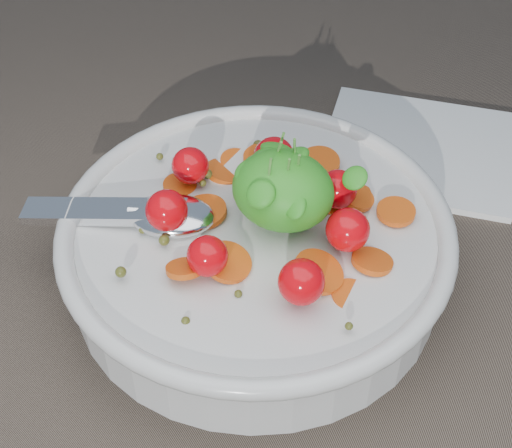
% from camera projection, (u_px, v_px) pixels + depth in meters
% --- Properties ---
extents(ground, '(6.00, 6.00, 0.00)m').
position_uv_depth(ground, '(255.00, 274.00, 0.64)').
color(ground, brown).
rests_on(ground, ground).
extents(bowl, '(0.33, 0.31, 0.13)m').
position_uv_depth(bowl, '(256.00, 245.00, 0.61)').
color(bowl, silver).
rests_on(bowl, ground).
extents(napkin, '(0.20, 0.18, 0.01)m').
position_uv_depth(napkin, '(419.00, 149.00, 0.75)').
color(napkin, white).
rests_on(napkin, ground).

